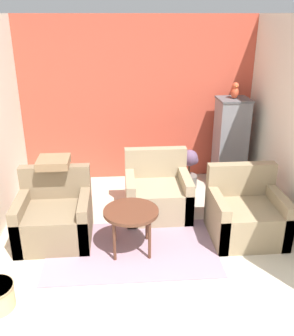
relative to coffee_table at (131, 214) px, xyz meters
name	(u,v)px	position (x,y,z in m)	size (l,w,h in m)	color
wall_back_accent	(138,101)	(0.21, 2.23, 0.83)	(3.84, 0.06, 2.63)	#C64C38
area_rug	(132,249)	(0.00, 0.00, -0.47)	(2.01, 1.23, 0.01)	gray
coffee_table	(131,214)	(0.00, 0.00, 0.00)	(0.64, 0.64, 0.54)	#512D1E
armchair_left	(55,218)	(-0.93, 0.32, -0.19)	(0.88, 0.79, 0.87)	#7A664C
armchair_right	(245,215)	(1.44, 0.20, -0.19)	(0.88, 0.79, 0.87)	#8E7A5B
armchair_middle	(157,194)	(0.40, 0.88, -0.19)	(0.88, 0.79, 0.87)	#9E896B
birdcage	(230,143)	(1.68, 1.82, 0.22)	(0.53, 0.53, 1.42)	#555559
parrot	(235,91)	(1.68, 1.82, 1.05)	(0.12, 0.21, 0.25)	#D14C2D
potted_plant	(189,167)	(1.00, 1.68, -0.13)	(0.29, 0.27, 0.64)	#66605B
throw_pillow	(54,162)	(-0.93, 0.61, 0.44)	(0.39, 0.39, 0.10)	#846647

